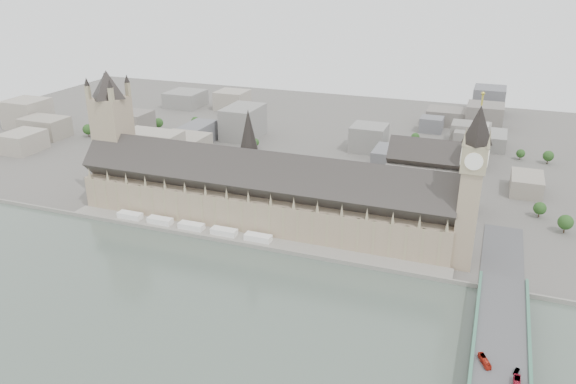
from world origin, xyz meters
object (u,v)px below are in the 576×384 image
(red_bus_north, at_px, (484,361))
(elizabeth_tower, at_px, (472,177))
(palace_of_westminster, at_px, (260,195))
(victoria_tower, at_px, (113,130))
(westminster_bridge, at_px, (499,366))
(westminster_abbey, at_px, (436,176))
(car_silver, at_px, (516,371))

(red_bus_north, bearing_deg, elizabeth_tower, 75.17)
(palace_of_westminster, relative_size, victoria_tower, 2.65)
(elizabeth_tower, distance_m, westminster_bridge, 111.81)
(elizabeth_tower, bearing_deg, red_bus_north, -80.52)
(palace_of_westminster, relative_size, westminster_abbey, 3.90)
(westminster_abbey, relative_size, car_silver, 14.86)
(victoria_tower, xyz_separation_m, westminster_abbey, (232.92, 69.00, -30.12))
(car_silver, bearing_deg, palace_of_westminster, 162.10)
(westminster_bridge, bearing_deg, palace_of_westminster, 146.51)
(westminster_bridge, height_order, westminster_abbey, westminster_abbey)
(elizabeth_tower, bearing_deg, victoria_tower, 176.04)
(palace_of_westminster, xyz_separation_m, car_silver, (168.31, -116.13, -11.70))
(palace_of_westminster, relative_size, car_silver, 57.92)
(red_bus_north, xyz_separation_m, car_silver, (13.11, -1.43, -0.63))
(elizabeth_tower, bearing_deg, palace_of_westminster, 175.15)
(westminster_bridge, distance_m, westminster_abbey, 190.56)
(red_bus_north, bearing_deg, victoria_tower, 132.10)
(palace_of_westminster, height_order, westminster_bridge, palace_of_westminster)
(victoria_tower, bearing_deg, westminster_bridge, -21.78)
(elizabeth_tower, distance_m, westminster_abbey, 96.91)
(palace_of_westminster, bearing_deg, victoria_tower, 177.04)
(palace_of_westminster, bearing_deg, car_silver, -34.60)
(elizabeth_tower, xyz_separation_m, westminster_bridge, (24.00, -95.50, -52.96))
(palace_of_westminster, distance_m, red_bus_north, 193.30)
(victoria_tower, bearing_deg, car_silver, -22.87)
(westminster_abbey, bearing_deg, westminster_bridge, -74.36)
(elizabeth_tower, xyz_separation_m, victoria_tower, (-260.00, 18.00, -2.88))
(elizabeth_tower, xyz_separation_m, westminster_abbey, (-27.08, 87.00, -33.01))
(palace_of_westminster, relative_size, westminster_bridge, 0.82)
(victoria_tower, relative_size, red_bus_north, 10.07)
(palace_of_westminster, distance_m, elizabeth_tower, 142.94)
(car_silver, bearing_deg, red_bus_north, -169.51)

